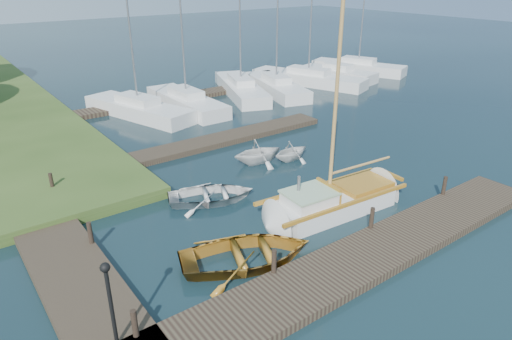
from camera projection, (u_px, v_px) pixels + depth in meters
ground at (256, 196)px, 19.55m from camera, size 160.00×160.00×0.00m
near_dock at (364, 258)px, 15.07m from camera, size 18.00×2.20×0.30m
left_dock at (47, 231)px, 16.62m from camera, size 2.20×18.00×0.30m
far_dock at (216, 141)px, 25.36m from camera, size 14.00×1.60×0.30m
pontoon at (238, 88)px, 36.70m from camera, size 30.00×1.60×0.30m
mooring_post_0 at (135, 323)px, 11.51m from camera, size 0.16×0.16×0.80m
mooring_post_1 at (274, 261)px, 13.96m from camera, size 0.16×0.16×0.80m
mooring_post_2 at (372, 218)px, 16.40m from camera, size 0.16×0.16×0.80m
mooring_post_3 at (444, 186)px, 18.84m from camera, size 0.16×0.16×0.80m
mooring_post_4 at (90, 233)px, 15.47m from camera, size 0.16×0.16×0.80m
mooring_post_5 at (52, 182)px, 19.15m from camera, size 0.16×0.16×0.80m
lamp_post at (109, 294)px, 10.77m from camera, size 0.24×0.24×2.44m
sailboat at (335, 202)px, 18.25m from camera, size 7.27×2.46×9.83m
dinghy at (247, 251)px, 14.90m from camera, size 5.20×4.44×0.91m
tender_a at (211, 193)px, 18.97m from camera, size 4.28×3.73×0.74m
tender_b at (258, 150)px, 22.60m from camera, size 2.86×2.57×1.35m
tender_d at (291, 149)px, 23.03m from camera, size 2.20×1.93×1.11m
marina_boat_1 at (138, 108)px, 29.88m from camera, size 4.56×8.78×11.44m
marina_boat_2 at (186, 100)px, 31.52m from camera, size 2.21×8.18×12.23m
marina_boat_3 at (241, 87)px, 35.10m from camera, size 5.30×9.41×12.10m
marina_boat_4 at (276, 85)px, 35.68m from camera, size 4.31×8.54×9.80m
marina_boat_5 at (308, 78)px, 38.20m from camera, size 5.48×9.98×11.76m
marina_boat_6 at (338, 73)px, 39.88m from camera, size 3.64×7.12×9.92m
marina_boat_7 at (358, 67)px, 42.55m from camera, size 5.29×8.71×11.25m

